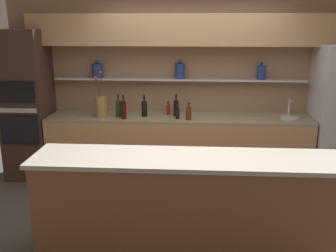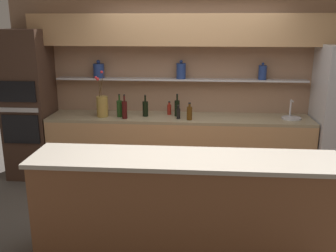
% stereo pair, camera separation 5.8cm
% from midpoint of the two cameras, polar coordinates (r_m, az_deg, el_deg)
% --- Properties ---
extents(ground_plane, '(12.00, 12.00, 0.00)m').
position_cam_midpoint_polar(ground_plane, '(4.39, 3.20, -14.35)').
color(ground_plane, '#4C4742').
extents(back_wall_unit, '(5.20, 0.44, 2.60)m').
position_cam_midpoint_polar(back_wall_unit, '(5.38, 3.83, 8.68)').
color(back_wall_unit, '#937056').
rests_on(back_wall_unit, ground_plane).
extents(back_counter_unit, '(3.64, 0.62, 0.92)m').
position_cam_midpoint_polar(back_counter_unit, '(5.34, 1.94, -3.36)').
color(back_counter_unit, tan).
rests_on(back_counter_unit, ground_plane).
extents(island_counter, '(2.80, 0.61, 1.02)m').
position_cam_midpoint_polar(island_counter, '(3.56, 3.05, -12.44)').
color(island_counter, brown).
rests_on(island_counter, ground_plane).
extents(oven_tower, '(0.61, 0.64, 2.10)m').
position_cam_midpoint_polar(oven_tower, '(5.69, -20.13, 3.03)').
color(oven_tower, '#3D281E').
rests_on(oven_tower, ground_plane).
extents(flower_vase, '(0.17, 0.16, 0.63)m').
position_cam_midpoint_polar(flower_vase, '(5.25, -9.68, 3.07)').
color(flower_vase, olive).
rests_on(flower_vase, back_counter_unit).
extents(sink_fixture, '(0.26, 0.26, 0.25)m').
position_cam_midpoint_polar(sink_fixture, '(5.37, 18.57, 1.35)').
color(sink_fixture, '#B7B7BC').
rests_on(sink_fixture, back_counter_unit).
extents(bottle_wine_0, '(0.08, 0.08, 0.32)m').
position_cam_midpoint_polar(bottle_wine_0, '(5.21, -7.07, 2.68)').
color(bottle_wine_0, '#193814').
rests_on(bottle_wine_0, back_counter_unit).
extents(bottle_wine_1, '(0.07, 0.07, 0.31)m').
position_cam_midpoint_polar(bottle_wine_1, '(5.22, 1.71, 2.79)').
color(bottle_wine_1, black).
rests_on(bottle_wine_1, back_counter_unit).
extents(bottle_wine_2, '(0.08, 0.08, 0.30)m').
position_cam_midpoint_polar(bottle_wine_2, '(5.22, -3.16, 2.69)').
color(bottle_wine_2, black).
rests_on(bottle_wine_2, back_counter_unit).
extents(bottle_sauce_3, '(0.05, 0.05, 0.19)m').
position_cam_midpoint_polar(bottle_sauce_3, '(5.07, 1.92, 1.99)').
color(bottle_sauce_3, black).
rests_on(bottle_sauce_3, back_counter_unit).
extents(bottle_sauce_4, '(0.06, 0.06, 0.19)m').
position_cam_midpoint_polar(bottle_sauce_4, '(5.31, 0.50, 2.59)').
color(bottle_sauce_4, maroon).
rests_on(bottle_sauce_4, back_counter_unit).
extents(bottle_wine_5, '(0.07, 0.07, 0.33)m').
position_cam_midpoint_polar(bottle_wine_5, '(5.11, -6.31, 2.53)').
color(bottle_wine_5, '#380C0C').
rests_on(bottle_wine_5, back_counter_unit).
extents(bottle_spirit_6, '(0.07, 0.07, 0.24)m').
position_cam_midpoint_polar(bottle_spirit_6, '(5.02, 3.61, 2.00)').
color(bottle_spirit_6, '#4C2D0C').
rests_on(bottle_spirit_6, back_counter_unit).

